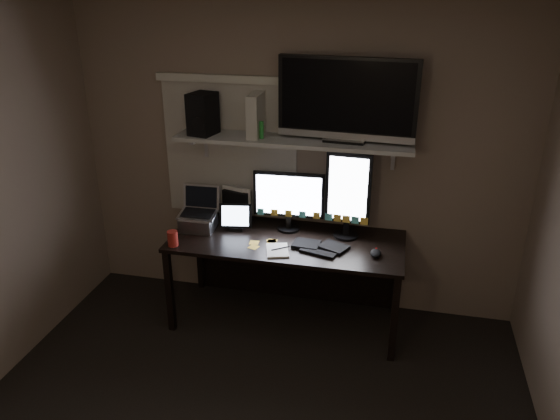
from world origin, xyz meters
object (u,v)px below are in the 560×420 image
(cup, at_px, (173,238))
(speaker, at_px, (203,114))
(keyboard, at_px, (320,246))
(mouse, at_px, (376,253))
(game_console, at_px, (256,115))
(tv, at_px, (347,100))
(desk, at_px, (290,253))
(monitor_landscape, at_px, (289,201))
(monitor_portrait, at_px, (348,195))
(laptop, at_px, (198,210))
(tablet, at_px, (236,217))

(cup, relative_size, speaker, 0.37)
(keyboard, relative_size, mouse, 3.41)
(game_console, relative_size, speaker, 1.02)
(keyboard, xyz_separation_m, cup, (-1.09, -0.21, 0.05))
(tv, height_order, speaker, tv)
(desk, height_order, monitor_landscape, monitor_landscape)
(cup, height_order, tv, tv)
(monitor_portrait, height_order, laptop, monitor_portrait)
(monitor_landscape, bearing_deg, tv, 2.92)
(monitor_portrait, distance_m, speaker, 1.27)
(tv, bearing_deg, monitor_landscape, -170.33)
(laptop, bearing_deg, tablet, 10.70)
(mouse, bearing_deg, speaker, 164.19)
(desk, distance_m, monitor_landscape, 0.43)
(game_console, bearing_deg, monitor_portrait, -5.07)
(keyboard, height_order, game_console, game_console)
(laptop, xyz_separation_m, speaker, (0.03, 0.15, 0.74))
(monitor_portrait, height_order, tv, tv)
(tv, bearing_deg, mouse, -44.73)
(desk, distance_m, monitor_portrait, 0.68)
(tablet, height_order, tv, tv)
(game_console, distance_m, speaker, 0.41)
(mouse, relative_size, tablet, 0.48)
(monitor_portrait, relative_size, mouse, 5.64)
(desk, height_order, cup, cup)
(mouse, xyz_separation_m, laptop, (-1.42, 0.14, 0.15))
(tablet, height_order, game_console, game_console)
(monitor_portrait, xyz_separation_m, speaker, (-1.14, 0.02, 0.56))
(desk, xyz_separation_m, tv, (0.39, 0.10, 1.23))
(cup, bearing_deg, tablet, 44.15)
(monitor_portrait, relative_size, keyboard, 1.65)
(cup, bearing_deg, tv, 22.92)
(mouse, relative_size, cup, 1.05)
(desk, xyz_separation_m, tablet, (-0.43, -0.04, 0.29))
(mouse, xyz_separation_m, speaker, (-1.39, 0.29, 0.89))
(monitor_portrait, relative_size, cup, 5.90)
(mouse, distance_m, tv, 1.13)
(desk, bearing_deg, keyboard, -36.18)
(cup, distance_m, speaker, 0.98)
(monitor_landscape, height_order, laptop, monitor_landscape)
(monitor_landscape, relative_size, speaker, 1.76)
(mouse, bearing_deg, game_console, 157.08)
(desk, height_order, tablet, tablet)
(keyboard, distance_m, laptop, 1.02)
(monitor_landscape, height_order, mouse, monitor_landscape)
(keyboard, distance_m, tablet, 0.73)
(monitor_landscape, bearing_deg, desk, -70.73)
(laptop, bearing_deg, keyboard, -7.15)
(game_console, xyz_separation_m, speaker, (-0.41, -0.04, -0.00))
(monitor_landscape, distance_m, speaker, 0.94)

